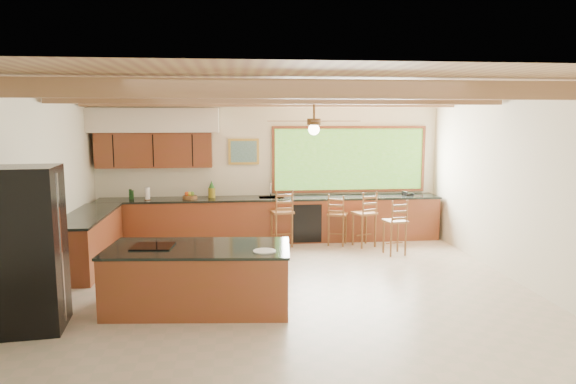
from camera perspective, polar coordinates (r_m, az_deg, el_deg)
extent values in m
plane|color=beige|center=(7.98, -0.26, -10.32)|extent=(7.20, 7.20, 0.00)
cube|color=silver|center=(10.85, -2.02, 2.69)|extent=(7.20, 0.04, 3.00)
cube|color=silver|center=(4.46, 3.98, -5.10)|extent=(7.20, 0.04, 3.00)
cube|color=silver|center=(8.11, -26.48, 0.02)|extent=(0.04, 6.50, 3.00)
cube|color=silver|center=(8.76, 23.85, 0.72)|extent=(0.04, 6.50, 3.00)
cube|color=#97774B|center=(7.58, -0.28, 11.73)|extent=(7.20, 6.50, 0.04)
cube|color=#8F6247|center=(5.99, 1.30, 11.36)|extent=(7.10, 0.15, 0.22)
cube|color=#8F6247|center=(8.07, -0.64, 10.51)|extent=(7.10, 0.15, 0.22)
cube|color=#8F6247|center=(9.87, -1.65, 10.07)|extent=(7.10, 0.15, 0.22)
cube|color=brown|center=(10.72, -14.62, 4.52)|extent=(2.30, 0.35, 0.70)
cube|color=white|center=(10.64, -14.79, 7.72)|extent=(2.60, 0.50, 0.48)
cylinder|color=#FFEABF|center=(10.77, -18.45, 6.35)|extent=(0.10, 0.10, 0.01)
cylinder|color=#FFEABF|center=(10.56, -10.96, 6.59)|extent=(0.10, 0.10, 0.01)
cube|color=#7DA93C|center=(11.06, 6.83, 3.63)|extent=(3.20, 0.04, 1.30)
cube|color=gold|center=(10.77, -4.94, 4.50)|extent=(0.64, 0.03, 0.54)
cube|color=#3A6856|center=(10.75, -4.94, 4.49)|extent=(0.54, 0.01, 0.44)
cube|color=brown|center=(10.67, -1.86, -3.15)|extent=(7.00, 0.65, 0.88)
cube|color=black|center=(10.59, -1.87, -0.71)|extent=(7.04, 0.69, 0.04)
cube|color=brown|center=(9.45, -21.31, -5.18)|extent=(0.65, 2.35, 0.88)
cube|color=black|center=(9.36, -21.45, -2.43)|extent=(0.69, 2.39, 0.04)
cube|color=black|center=(10.43, 2.12, -3.53)|extent=(0.60, 0.02, 0.78)
cube|color=silver|center=(10.59, -1.87, -0.68)|extent=(0.50, 0.38, 0.03)
cylinder|color=silver|center=(10.76, -1.95, 0.35)|extent=(0.03, 0.03, 0.30)
cylinder|color=silver|center=(10.65, -1.92, 0.97)|extent=(0.03, 0.20, 0.03)
cylinder|color=white|center=(10.63, -15.36, -0.17)|extent=(0.10, 0.10, 0.25)
cylinder|color=#193F19|center=(10.80, -17.12, -0.24)|extent=(0.06, 0.06, 0.20)
cylinder|color=#193F19|center=(10.78, -16.90, -0.30)|extent=(0.05, 0.05, 0.18)
cube|color=black|center=(11.12, 13.18, -0.17)|extent=(0.23, 0.21, 0.09)
cube|color=brown|center=(7.06, -9.84, -9.47)|extent=(2.47, 1.31, 0.80)
cube|color=black|center=(6.95, -9.93, -6.17)|extent=(2.50, 1.35, 0.04)
cube|color=black|center=(7.06, -14.79, -5.86)|extent=(0.57, 0.47, 0.02)
cylinder|color=white|center=(6.61, -2.63, -6.56)|extent=(0.29, 0.29, 0.01)
cube|color=black|center=(6.87, -26.98, -5.69)|extent=(0.84, 0.82, 1.97)
cube|color=silver|center=(6.74, -23.91, -5.75)|extent=(0.03, 0.06, 1.81)
cube|color=brown|center=(10.19, -0.70, -2.21)|extent=(0.49, 0.49, 0.04)
cylinder|color=brown|center=(10.08, -1.54, -4.40)|extent=(0.04, 0.04, 0.68)
cylinder|color=brown|center=(10.11, 0.31, -4.36)|extent=(0.04, 0.04, 0.68)
cylinder|color=brown|center=(10.40, -1.69, -4.02)|extent=(0.04, 0.04, 0.68)
cylinder|color=brown|center=(10.43, 0.11, -3.98)|extent=(0.04, 0.04, 0.68)
cube|color=brown|center=(10.36, 5.51, -2.46)|extent=(0.49, 0.49, 0.04)
cylinder|color=brown|center=(10.26, 4.84, -4.41)|extent=(0.04, 0.04, 0.61)
cylinder|color=brown|center=(10.32, 6.45, -4.36)|extent=(0.04, 0.04, 0.61)
cylinder|color=brown|center=(10.54, 4.54, -4.07)|extent=(0.04, 0.04, 0.61)
cylinder|color=brown|center=(10.60, 6.11, -4.02)|extent=(0.04, 0.04, 0.61)
cube|color=brown|center=(10.30, 8.48, -2.33)|extent=(0.52, 0.52, 0.04)
cylinder|color=brown|center=(10.18, 7.80, -4.43)|extent=(0.04, 0.04, 0.65)
cylinder|color=brown|center=(10.26, 9.52, -4.37)|extent=(0.04, 0.04, 0.65)
cylinder|color=brown|center=(10.48, 7.39, -4.07)|extent=(0.04, 0.04, 0.65)
cylinder|color=brown|center=(10.55, 9.06, -4.01)|extent=(0.04, 0.04, 0.65)
cube|color=brown|center=(9.79, 11.80, -3.18)|extent=(0.44, 0.44, 0.04)
cylinder|color=brown|center=(9.67, 11.17, -5.28)|extent=(0.04, 0.04, 0.62)
cylinder|color=brown|center=(9.76, 12.85, -5.20)|extent=(0.04, 0.04, 0.62)
cylinder|color=brown|center=(9.95, 10.66, -4.89)|extent=(0.04, 0.04, 0.62)
cylinder|color=brown|center=(10.04, 12.30, -4.82)|extent=(0.04, 0.04, 0.62)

